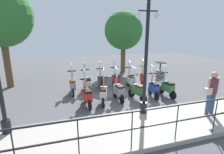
{
  "coord_description": "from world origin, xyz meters",
  "views": [
    {
      "loc": [
        -7.78,
        2.96,
        3.11
      ],
      "look_at": [
        0.2,
        0.5,
        0.9
      ],
      "focal_mm": 28.0,
      "sensor_mm": 36.0,
      "label": 1
    }
  ],
  "objects_px": {
    "pedestrian_with_bag": "(212,90)",
    "potted_palm": "(160,70)",
    "scooter_near_1": "(154,88)",
    "scooter_near_2": "(137,90)",
    "scooter_far_5": "(73,85)",
    "lamp_post_near": "(146,67)",
    "tree_distant": "(123,31)",
    "tree_large": "(0,16)",
    "scooter_far_1": "(131,80)",
    "scooter_far_4": "(87,83)",
    "scooter_near_4": "(104,93)",
    "scooter_near_0": "(167,87)",
    "scooter_far_2": "(116,80)",
    "scooter_near_3": "(118,90)",
    "scooter_far_0": "(143,78)",
    "scooter_near_5": "(87,95)",
    "scooter_far_3": "(101,82)"
  },
  "relations": [
    {
      "from": "scooter_near_1",
      "to": "scooter_far_4",
      "type": "relative_size",
      "value": 1.0
    },
    {
      "from": "scooter_near_1",
      "to": "scooter_near_2",
      "type": "distance_m",
      "value": 0.89
    },
    {
      "from": "pedestrian_with_bag",
      "to": "tree_distant",
      "type": "height_order",
      "value": "tree_distant"
    },
    {
      "from": "scooter_near_2",
      "to": "scooter_near_4",
      "type": "bearing_deg",
      "value": 70.57
    },
    {
      "from": "scooter_far_5",
      "to": "lamp_post_near",
      "type": "bearing_deg",
      "value": -142.04
    },
    {
      "from": "scooter_near_1",
      "to": "scooter_near_5",
      "type": "distance_m",
      "value": 3.21
    },
    {
      "from": "tree_distant",
      "to": "scooter_near_4",
      "type": "xyz_separation_m",
      "value": [
        -5.59,
        3.0,
        -2.63
      ]
    },
    {
      "from": "tree_distant",
      "to": "potted_palm",
      "type": "distance_m",
      "value": 3.95
    },
    {
      "from": "potted_palm",
      "to": "scooter_near_4",
      "type": "distance_m",
      "value": 6.07
    },
    {
      "from": "scooter_far_0",
      "to": "scooter_near_5",
      "type": "bearing_deg",
      "value": 134.69
    },
    {
      "from": "lamp_post_near",
      "to": "scooter_near_4",
      "type": "height_order",
      "value": "lamp_post_near"
    },
    {
      "from": "scooter_near_3",
      "to": "scooter_far_4",
      "type": "distance_m",
      "value": 1.99
    },
    {
      "from": "tree_distant",
      "to": "scooter_near_0",
      "type": "distance_m",
      "value": 6.27
    },
    {
      "from": "scooter_near_4",
      "to": "tree_distant",
      "type": "bearing_deg",
      "value": -10.65
    },
    {
      "from": "scooter_far_3",
      "to": "tree_distant",
      "type": "bearing_deg",
      "value": -33.08
    },
    {
      "from": "scooter_near_2",
      "to": "scooter_far_5",
      "type": "bearing_deg",
      "value": 41.51
    },
    {
      "from": "scooter_far_5",
      "to": "scooter_near_5",
      "type": "bearing_deg",
      "value": -162.72
    },
    {
      "from": "tree_distant",
      "to": "scooter_near_2",
      "type": "bearing_deg",
      "value": 165.99
    },
    {
      "from": "scooter_far_1",
      "to": "scooter_far_4",
      "type": "xyz_separation_m",
      "value": [
        0.15,
        2.41,
        0.0
      ]
    },
    {
      "from": "lamp_post_near",
      "to": "scooter_near_1",
      "type": "height_order",
      "value": "lamp_post_near"
    },
    {
      "from": "scooter_near_1",
      "to": "scooter_far_4",
      "type": "xyz_separation_m",
      "value": [
        1.74,
        2.93,
        0.0
      ]
    },
    {
      "from": "pedestrian_with_bag",
      "to": "potted_palm",
      "type": "xyz_separation_m",
      "value": [
        5.87,
        -1.62,
        -0.63
      ]
    },
    {
      "from": "scooter_near_5",
      "to": "scooter_near_2",
      "type": "bearing_deg",
      "value": -94.66
    },
    {
      "from": "scooter_far_2",
      "to": "scooter_far_3",
      "type": "relative_size",
      "value": 1.0
    },
    {
      "from": "pedestrian_with_bag",
      "to": "scooter_far_1",
      "type": "height_order",
      "value": "pedestrian_with_bag"
    },
    {
      "from": "scooter_far_2",
      "to": "scooter_far_3",
      "type": "height_order",
      "value": "same"
    },
    {
      "from": "scooter_near_3",
      "to": "scooter_near_5",
      "type": "height_order",
      "value": "same"
    },
    {
      "from": "scooter_far_0",
      "to": "scooter_near_0",
      "type": "bearing_deg",
      "value": -153.03
    },
    {
      "from": "scooter_near_0",
      "to": "scooter_near_4",
      "type": "height_order",
      "value": "same"
    },
    {
      "from": "tree_large",
      "to": "tree_distant",
      "type": "xyz_separation_m",
      "value": [
        1.75,
        -7.51,
        -0.76
      ]
    },
    {
      "from": "tree_large",
      "to": "scooter_near_5",
      "type": "distance_m",
      "value": 6.4
    },
    {
      "from": "tree_distant",
      "to": "scooter_near_4",
      "type": "height_order",
      "value": "tree_distant"
    },
    {
      "from": "pedestrian_with_bag",
      "to": "tree_large",
      "type": "xyz_separation_m",
      "value": [
        6.26,
        7.88,
        2.79
      ]
    },
    {
      "from": "lamp_post_near",
      "to": "scooter_far_1",
      "type": "bearing_deg",
      "value": -14.64
    },
    {
      "from": "scooter_far_1",
      "to": "scooter_far_4",
      "type": "distance_m",
      "value": 2.42
    },
    {
      "from": "scooter_far_4",
      "to": "scooter_far_2",
      "type": "bearing_deg",
      "value": -93.05
    },
    {
      "from": "lamp_post_near",
      "to": "scooter_near_3",
      "type": "xyz_separation_m",
      "value": [
        1.75,
        0.39,
        -1.41
      ]
    },
    {
      "from": "scooter_near_0",
      "to": "scooter_near_4",
      "type": "relative_size",
      "value": 1.0
    },
    {
      "from": "scooter_far_0",
      "to": "scooter_near_1",
      "type": "bearing_deg",
      "value": -174.07
    },
    {
      "from": "scooter_near_5",
      "to": "scooter_far_5",
      "type": "distance_m",
      "value": 1.76
    },
    {
      "from": "scooter_near_0",
      "to": "scooter_near_4",
      "type": "xyz_separation_m",
      "value": [
        0.1,
        3.16,
        0.0
      ]
    },
    {
      "from": "pedestrian_with_bag",
      "to": "scooter_far_0",
      "type": "bearing_deg",
      "value": 5.07
    },
    {
      "from": "scooter_far_0",
      "to": "scooter_far_5",
      "type": "relative_size",
      "value": 1.0
    },
    {
      "from": "tree_distant",
      "to": "scooter_far_1",
      "type": "bearing_deg",
      "value": 165.37
    },
    {
      "from": "tree_large",
      "to": "scooter_near_5",
      "type": "height_order",
      "value": "tree_large"
    },
    {
      "from": "scooter_near_0",
      "to": "scooter_far_1",
      "type": "distance_m",
      "value": 2.07
    },
    {
      "from": "tree_large",
      "to": "scooter_far_2",
      "type": "relative_size",
      "value": 3.59
    },
    {
      "from": "scooter_near_0",
      "to": "scooter_far_0",
      "type": "bearing_deg",
      "value": 2.26
    },
    {
      "from": "tree_large",
      "to": "scooter_far_1",
      "type": "relative_size",
      "value": 3.59
    },
    {
      "from": "pedestrian_with_bag",
      "to": "scooter_near_3",
      "type": "distance_m",
      "value": 3.72
    }
  ]
}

